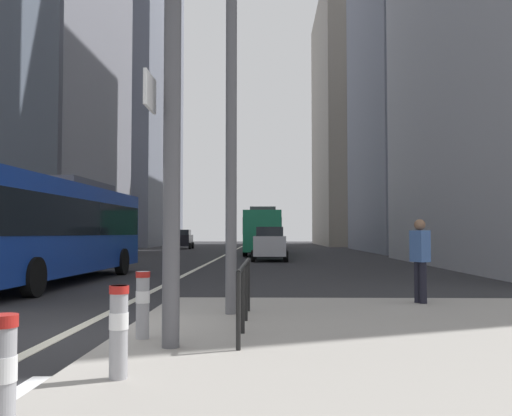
{
  "coord_description": "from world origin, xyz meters",
  "views": [
    {
      "loc": [
        3.17,
        -8.62,
        1.58
      ],
      "look_at": [
        2.18,
        36.06,
        3.59
      ],
      "focal_mm": 39.52,
      "sensor_mm": 36.0,
      "label": 1
    }
  ],
  "objects_px": {
    "car_receding_near": "(270,244)",
    "city_bus_red_receding": "(264,230)",
    "pedestrian_waiting": "(420,256)",
    "street_lamp_post": "(231,30)",
    "car_oncoming_mid": "(182,239)",
    "city_bus_blue_oncoming": "(51,225)",
    "bollard_left": "(119,327)",
    "city_bus_red_distant": "(264,231)",
    "bollard_front": "(1,378)",
    "bollard_right": "(143,301)",
    "traffic_signal_gantry": "(22,39)"
  },
  "relations": [
    {
      "from": "bollard_left",
      "to": "bollard_front",
      "type": "bearing_deg",
      "value": -96.66
    },
    {
      "from": "bollard_right",
      "to": "pedestrian_waiting",
      "type": "relative_size",
      "value": 0.53
    },
    {
      "from": "car_oncoming_mid",
      "to": "pedestrian_waiting",
      "type": "xyz_separation_m",
      "value": [
        11.87,
        -45.25,
        0.12
      ]
    },
    {
      "from": "city_bus_red_distant",
      "to": "pedestrian_waiting",
      "type": "relative_size",
      "value": 6.22
    },
    {
      "from": "car_oncoming_mid",
      "to": "car_receding_near",
      "type": "distance_m",
      "value": 26.12
    },
    {
      "from": "street_lamp_post",
      "to": "bollard_left",
      "type": "relative_size",
      "value": 8.75
    },
    {
      "from": "street_lamp_post",
      "to": "pedestrian_waiting",
      "type": "bearing_deg",
      "value": 23.29
    },
    {
      "from": "traffic_signal_gantry",
      "to": "bollard_right",
      "type": "height_order",
      "value": "traffic_signal_gantry"
    },
    {
      "from": "street_lamp_post",
      "to": "bollard_left",
      "type": "height_order",
      "value": "street_lamp_post"
    },
    {
      "from": "street_lamp_post",
      "to": "bollard_front",
      "type": "xyz_separation_m",
      "value": [
        -1.04,
        -6.45,
        -4.63
      ]
    },
    {
      "from": "car_oncoming_mid",
      "to": "city_bus_red_receding",
      "type": "bearing_deg",
      "value": -60.84
    },
    {
      "from": "bollard_front",
      "to": "traffic_signal_gantry",
      "type": "bearing_deg",
      "value": 112.95
    },
    {
      "from": "city_bus_blue_oncoming",
      "to": "street_lamp_post",
      "type": "height_order",
      "value": "street_lamp_post"
    },
    {
      "from": "city_bus_red_distant",
      "to": "bollard_front",
      "type": "xyz_separation_m",
      "value": [
        -1.25,
        -57.16,
        -1.18
      ]
    },
    {
      "from": "bollard_right",
      "to": "pedestrian_waiting",
      "type": "xyz_separation_m",
      "value": [
        4.84,
        4.0,
        0.46
      ]
    },
    {
      "from": "city_bus_red_distant",
      "to": "car_receding_near",
      "type": "relative_size",
      "value": 2.59
    },
    {
      "from": "pedestrian_waiting",
      "to": "street_lamp_post",
      "type": "bearing_deg",
      "value": -156.71
    },
    {
      "from": "car_oncoming_mid",
      "to": "street_lamp_post",
      "type": "xyz_separation_m",
      "value": [
        8.07,
        -46.89,
        4.29
      ]
    },
    {
      "from": "car_oncoming_mid",
      "to": "traffic_signal_gantry",
      "type": "xyz_separation_m",
      "value": [
        5.56,
        -49.86,
        3.11
      ]
    },
    {
      "from": "car_oncoming_mid",
      "to": "bollard_left",
      "type": "xyz_separation_m",
      "value": [
        7.26,
        -51.37,
        -0.33
      ]
    },
    {
      "from": "city_bus_red_distant",
      "to": "car_oncoming_mid",
      "type": "xyz_separation_m",
      "value": [
        -8.28,
        -3.82,
        -0.85
      ]
    },
    {
      "from": "bollard_front",
      "to": "bollard_right",
      "type": "distance_m",
      "value": 4.08
    },
    {
      "from": "street_lamp_post",
      "to": "pedestrian_waiting",
      "type": "height_order",
      "value": "street_lamp_post"
    },
    {
      "from": "city_bus_red_distant",
      "to": "bollard_front",
      "type": "relative_size",
      "value": 11.79
    },
    {
      "from": "street_lamp_post",
      "to": "city_bus_blue_oncoming",
      "type": "bearing_deg",
      "value": 129.35
    },
    {
      "from": "city_bus_red_distant",
      "to": "bollard_right",
      "type": "distance_m",
      "value": 53.1
    },
    {
      "from": "city_bus_blue_oncoming",
      "to": "car_oncoming_mid",
      "type": "bearing_deg",
      "value": 92.69
    },
    {
      "from": "city_bus_blue_oncoming",
      "to": "bollard_left",
      "type": "distance_m",
      "value": 13.29
    },
    {
      "from": "city_bus_red_receding",
      "to": "city_bus_red_distant",
      "type": "xyz_separation_m",
      "value": [
        -0.11,
        18.87,
        -0.0
      ]
    },
    {
      "from": "bollard_left",
      "to": "pedestrian_waiting",
      "type": "xyz_separation_m",
      "value": [
        4.61,
        6.11,
        0.45
      ]
    },
    {
      "from": "traffic_signal_gantry",
      "to": "bollard_right",
      "type": "bearing_deg",
      "value": 22.28
    },
    {
      "from": "car_receding_near",
      "to": "city_bus_red_receding",
      "type": "bearing_deg",
      "value": 92.51
    },
    {
      "from": "bollard_left",
      "to": "bollard_right",
      "type": "xyz_separation_m",
      "value": [
        -0.24,
        2.11,
        -0.0
      ]
    },
    {
      "from": "city_bus_blue_oncoming",
      "to": "car_receding_near",
      "type": "xyz_separation_m",
      "value": [
        6.97,
        14.7,
        -0.85
      ]
    },
    {
      "from": "bollard_right",
      "to": "bollard_left",
      "type": "bearing_deg",
      "value": -83.63
    },
    {
      "from": "traffic_signal_gantry",
      "to": "bollard_front",
      "type": "bearing_deg",
      "value": -67.05
    },
    {
      "from": "city_bus_blue_oncoming",
      "to": "city_bus_red_distant",
      "type": "distance_m",
      "value": 43.59
    },
    {
      "from": "city_bus_red_distant",
      "to": "pedestrian_waiting",
      "type": "height_order",
      "value": "city_bus_red_distant"
    },
    {
      "from": "bollard_left",
      "to": "car_receding_near",
      "type": "bearing_deg",
      "value": 86.68
    },
    {
      "from": "street_lamp_post",
      "to": "bollard_right",
      "type": "bearing_deg",
      "value": -113.92
    },
    {
      "from": "street_lamp_post",
      "to": "city_bus_red_receding",
      "type": "bearing_deg",
      "value": 89.42
    },
    {
      "from": "city_bus_blue_oncoming",
      "to": "car_receding_near",
      "type": "bearing_deg",
      "value": 64.63
    },
    {
      "from": "city_bus_red_receding",
      "to": "pedestrian_waiting",
      "type": "xyz_separation_m",
      "value": [
        3.47,
        -30.21,
        -0.73
      ]
    },
    {
      "from": "car_receding_near",
      "to": "traffic_signal_gantry",
      "type": "height_order",
      "value": "traffic_signal_gantry"
    },
    {
      "from": "bollard_left",
      "to": "pedestrian_waiting",
      "type": "height_order",
      "value": "pedestrian_waiting"
    },
    {
      "from": "city_bus_blue_oncoming",
      "to": "bollard_left",
      "type": "relative_size",
      "value": 13.03
    },
    {
      "from": "car_oncoming_mid",
      "to": "car_receding_near",
      "type": "bearing_deg",
      "value": -70.28
    },
    {
      "from": "city_bus_red_receding",
      "to": "car_oncoming_mid",
      "type": "bearing_deg",
      "value": 119.16
    },
    {
      "from": "city_bus_blue_oncoming",
      "to": "pedestrian_waiting",
      "type": "height_order",
      "value": "city_bus_blue_oncoming"
    },
    {
      "from": "traffic_signal_gantry",
      "to": "pedestrian_waiting",
      "type": "relative_size",
      "value": 3.48
    }
  ]
}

